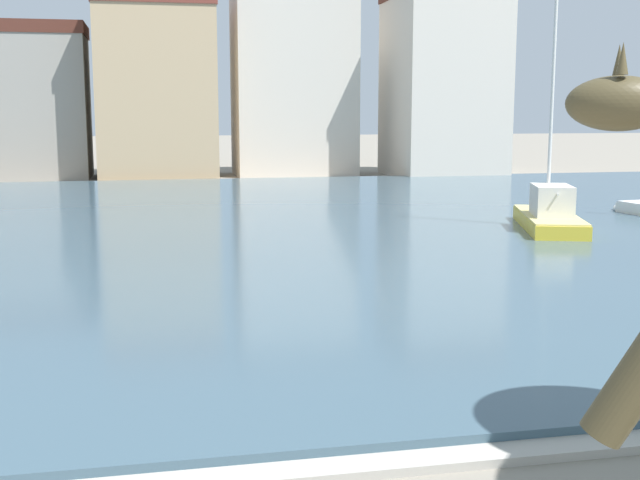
{
  "coord_description": "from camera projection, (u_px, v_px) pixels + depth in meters",
  "views": [
    {
      "loc": [
        -1.91,
        -0.36,
        4.35
      ],
      "look_at": [
        0.89,
        12.91,
        2.2
      ],
      "focal_mm": 45.54,
      "sensor_mm": 36.0,
      "label": 1
    }
  ],
  "objects": [
    {
      "name": "townhouse_wide_warehouse",
      "position": [
        22.0,
        102.0,
        52.41
      ],
      "size": [
        8.41,
        5.54,
        9.92
      ],
      "color": "gray",
      "rests_on": "ground"
    },
    {
      "name": "quay_edge_coping",
      "position": [
        321.0,
        471.0,
        9.78
      ],
      "size": [
        89.49,
        0.5,
        0.12
      ],
      "primitive_type": "cube",
      "color": "#ADA89E",
      "rests_on": "ground"
    },
    {
      "name": "townhouse_end_terrace",
      "position": [
        156.0,
        89.0,
        52.95
      ],
      "size": [
        7.57,
        8.07,
        11.6
      ],
      "color": "tan",
      "rests_on": "ground"
    },
    {
      "name": "sailboat_yellow",
      "position": [
        547.0,
        217.0,
        29.1
      ],
      "size": [
        3.67,
        6.78,
        9.56
      ],
      "color": "gold",
      "rests_on": "ground"
    },
    {
      "name": "townhouse_tall_gabled",
      "position": [
        443.0,
        82.0,
        54.81
      ],
      "size": [
        7.03,
        7.77,
        12.57
      ],
      "color": "beige",
      "rests_on": "ground"
    },
    {
      "name": "harbor_water",
      "position": [
        204.0,
        228.0,
        29.86
      ],
      "size": [
        89.49,
        41.07,
        0.24
      ],
      "primitive_type": "cube",
      "color": "#3D5666",
      "rests_on": "ground"
    },
    {
      "name": "townhouse_corner_house",
      "position": [
        293.0,
        76.0,
        55.64
      ],
      "size": [
        8.3,
        5.43,
        13.52
      ],
      "color": "beige",
      "rests_on": "ground"
    }
  ]
}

